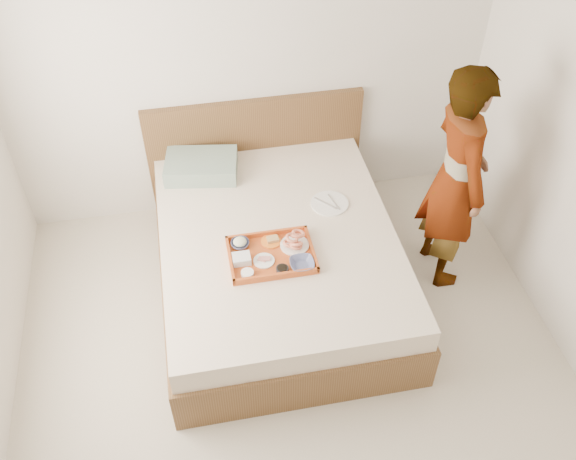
# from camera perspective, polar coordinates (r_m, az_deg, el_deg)

# --- Properties ---
(ground) EXTENTS (3.50, 4.00, 0.01)m
(ground) POSITION_cam_1_polar(r_m,az_deg,el_deg) (4.03, 1.47, -15.73)
(ground) COLOR beige
(ground) RESTS_ON ground
(wall_back) EXTENTS (3.50, 0.01, 2.60)m
(wall_back) POSITION_cam_1_polar(r_m,az_deg,el_deg) (4.55, -3.65, 15.42)
(wall_back) COLOR silver
(wall_back) RESTS_ON ground
(bed) EXTENTS (1.65, 2.00, 0.53)m
(bed) POSITION_cam_1_polar(r_m,az_deg,el_deg) (4.40, -0.89, -2.79)
(bed) COLOR brown
(bed) RESTS_ON ground
(headboard) EXTENTS (1.65, 0.06, 0.95)m
(headboard) POSITION_cam_1_polar(r_m,az_deg,el_deg) (4.98, -2.92, 6.93)
(headboard) COLOR brown
(headboard) RESTS_ON ground
(pillow) EXTENTS (0.57, 0.43, 0.12)m
(pillow) POSITION_cam_1_polar(r_m,az_deg,el_deg) (4.69, -7.78, 5.69)
(pillow) COLOR gray
(pillow) RESTS_ON bed
(tray) EXTENTS (0.54, 0.40, 0.05)m
(tray) POSITION_cam_1_polar(r_m,az_deg,el_deg) (4.04, -1.51, -2.22)
(tray) COLOR #B55425
(tray) RESTS_ON bed
(prawn_plate) EXTENTS (0.19, 0.19, 0.01)m
(prawn_plate) POSITION_cam_1_polar(r_m,az_deg,el_deg) (4.11, 0.60, -1.36)
(prawn_plate) COLOR white
(prawn_plate) RESTS_ON tray
(navy_bowl_big) EXTENTS (0.15, 0.15, 0.04)m
(navy_bowl_big) POSITION_cam_1_polar(r_m,az_deg,el_deg) (3.98, 1.26, -3.06)
(navy_bowl_big) COLOR navy
(navy_bowl_big) RESTS_ON tray
(sauce_dish) EXTENTS (0.08, 0.08, 0.03)m
(sauce_dish) POSITION_cam_1_polar(r_m,az_deg,el_deg) (3.95, -0.51, -3.57)
(sauce_dish) COLOR black
(sauce_dish) RESTS_ON tray
(meat_plate) EXTENTS (0.13, 0.13, 0.01)m
(meat_plate) POSITION_cam_1_polar(r_m,az_deg,el_deg) (4.02, -2.17, -2.78)
(meat_plate) COLOR white
(meat_plate) RESTS_ON tray
(bread_plate) EXTENTS (0.13, 0.13, 0.01)m
(bread_plate) POSITION_cam_1_polar(r_m,az_deg,el_deg) (4.13, -1.53, -1.01)
(bread_plate) COLOR orange
(bread_plate) RESTS_ON tray
(salad_bowl) EXTENTS (0.12, 0.12, 0.04)m
(salad_bowl) POSITION_cam_1_polar(r_m,az_deg,el_deg) (4.11, -4.32, -1.26)
(salad_bowl) COLOR navy
(salad_bowl) RESTS_ON tray
(plastic_tub) EXTENTS (0.11, 0.09, 0.05)m
(plastic_tub) POSITION_cam_1_polar(r_m,az_deg,el_deg) (4.01, -4.20, -2.60)
(plastic_tub) COLOR silver
(plastic_tub) RESTS_ON tray
(cheese_round) EXTENTS (0.08, 0.08, 0.03)m
(cheese_round) POSITION_cam_1_polar(r_m,az_deg,el_deg) (3.94, -3.66, -3.91)
(cheese_round) COLOR white
(cheese_round) RESTS_ON tray
(dinner_plate) EXTENTS (0.35, 0.35, 0.01)m
(dinner_plate) POSITION_cam_1_polar(r_m,az_deg,el_deg) (4.43, 3.75, 2.40)
(dinner_plate) COLOR white
(dinner_plate) RESTS_ON bed
(person) EXTENTS (0.41, 0.61, 1.66)m
(person) POSITION_cam_1_polar(r_m,az_deg,el_deg) (4.30, 14.83, 4.42)
(person) COLOR silver
(person) RESTS_ON ground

